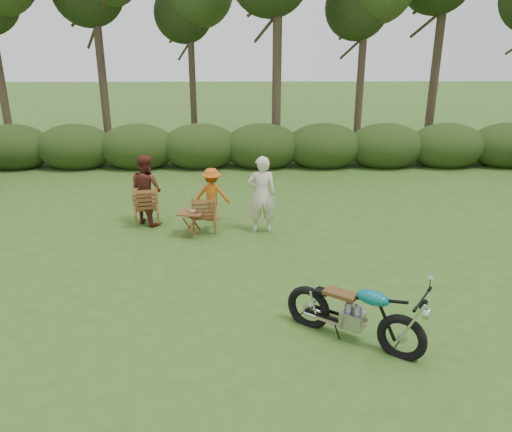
{
  "coord_description": "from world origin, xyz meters",
  "views": [
    {
      "loc": [
        -0.45,
        -6.88,
        4.06
      ],
      "look_at": [
        -0.31,
        1.76,
        0.9
      ],
      "focal_mm": 35.0,
      "sensor_mm": 36.0,
      "label": 1
    }
  ],
  "objects_px": {
    "motorcycle": "(351,339)",
    "lawn_chair_left": "(147,223)",
    "cup": "(193,210)",
    "adult_a": "(262,231)",
    "adult_b": "(149,223)",
    "child": "(213,220)",
    "lawn_chair_right": "(204,231)",
    "side_table": "(192,224)"
  },
  "relations": [
    {
      "from": "cup",
      "to": "side_table",
      "type": "bearing_deg",
      "value": 137.06
    },
    {
      "from": "adult_b",
      "to": "lawn_chair_left",
      "type": "bearing_deg",
      "value": 102.94
    },
    {
      "from": "motorcycle",
      "to": "lawn_chair_right",
      "type": "height_order",
      "value": "motorcycle"
    },
    {
      "from": "lawn_chair_right",
      "to": "adult_a",
      "type": "xyz_separation_m",
      "value": [
        1.25,
        0.0,
        0.0
      ]
    },
    {
      "from": "adult_a",
      "to": "adult_b",
      "type": "distance_m",
      "value": 2.63
    },
    {
      "from": "lawn_chair_left",
      "to": "adult_b",
      "type": "height_order",
      "value": "adult_b"
    },
    {
      "from": "motorcycle",
      "to": "lawn_chair_left",
      "type": "height_order",
      "value": "motorcycle"
    },
    {
      "from": "adult_a",
      "to": "adult_b",
      "type": "bearing_deg",
      "value": -14.67
    },
    {
      "from": "side_table",
      "to": "adult_a",
      "type": "xyz_separation_m",
      "value": [
        1.49,
        0.27,
        -0.27
      ]
    },
    {
      "from": "adult_b",
      "to": "lawn_chair_right",
      "type": "bearing_deg",
      "value": -163.18
    },
    {
      "from": "side_table",
      "to": "child",
      "type": "xyz_separation_m",
      "value": [
        0.37,
        0.98,
        -0.27
      ]
    },
    {
      "from": "adult_a",
      "to": "child",
      "type": "distance_m",
      "value": 1.33
    },
    {
      "from": "side_table",
      "to": "adult_b",
      "type": "bearing_deg",
      "value": 142.6
    },
    {
      "from": "lawn_chair_right",
      "to": "adult_b",
      "type": "xyz_separation_m",
      "value": [
        -1.32,
        0.56,
        0.0
      ]
    },
    {
      "from": "lawn_chair_right",
      "to": "cup",
      "type": "xyz_separation_m",
      "value": [
        -0.19,
        -0.3,
        0.59
      ]
    },
    {
      "from": "lawn_chair_left",
      "to": "cup",
      "type": "relative_size",
      "value": 7.34
    },
    {
      "from": "cup",
      "to": "adult_b",
      "type": "distance_m",
      "value": 1.54
    },
    {
      "from": "lawn_chair_left",
      "to": "adult_b",
      "type": "xyz_separation_m",
      "value": [
        0.03,
        0.05,
        0.0
      ]
    },
    {
      "from": "cup",
      "to": "adult_b",
      "type": "xyz_separation_m",
      "value": [
        -1.12,
        0.87,
        -0.59
      ]
    },
    {
      "from": "lawn_chair_right",
      "to": "adult_a",
      "type": "height_order",
      "value": "adult_a"
    },
    {
      "from": "adult_b",
      "to": "child",
      "type": "height_order",
      "value": "adult_b"
    },
    {
      "from": "lawn_chair_right",
      "to": "cup",
      "type": "bearing_deg",
      "value": 50.95
    },
    {
      "from": "adult_a",
      "to": "lawn_chair_right",
      "type": "bearing_deg",
      "value": -2.22
    },
    {
      "from": "cup",
      "to": "adult_a",
      "type": "distance_m",
      "value": 1.59
    },
    {
      "from": "motorcycle",
      "to": "lawn_chair_right",
      "type": "distance_m",
      "value": 4.79
    },
    {
      "from": "adult_b",
      "to": "adult_a",
      "type": "bearing_deg",
      "value": -152.31
    },
    {
      "from": "side_table",
      "to": "lawn_chair_right",
      "type": "bearing_deg",
      "value": 47.36
    },
    {
      "from": "motorcycle",
      "to": "cup",
      "type": "bearing_deg",
      "value": 158.95
    },
    {
      "from": "child",
      "to": "side_table",
      "type": "bearing_deg",
      "value": 73.73
    },
    {
      "from": "lawn_chair_right",
      "to": "child",
      "type": "xyz_separation_m",
      "value": [
        0.13,
        0.72,
        0.0
      ]
    },
    {
      "from": "adult_b",
      "to": "side_table",
      "type": "bearing_deg",
      "value": -177.47
    },
    {
      "from": "motorcycle",
      "to": "child",
      "type": "height_order",
      "value": "child"
    },
    {
      "from": "adult_b",
      "to": "cup",
      "type": "bearing_deg",
      "value": -177.71
    },
    {
      "from": "adult_b",
      "to": "child",
      "type": "bearing_deg",
      "value": -133.82
    },
    {
      "from": "lawn_chair_left",
      "to": "cup",
      "type": "bearing_deg",
      "value": 132.51
    },
    {
      "from": "lawn_chair_right",
      "to": "adult_a",
      "type": "relative_size",
      "value": 0.51
    },
    {
      "from": "motorcycle",
      "to": "child",
      "type": "relative_size",
      "value": 1.58
    },
    {
      "from": "adult_a",
      "to": "lawn_chair_left",
      "type": "bearing_deg",
      "value": -13.43
    },
    {
      "from": "cup",
      "to": "adult_a",
      "type": "relative_size",
      "value": 0.07
    },
    {
      "from": "motorcycle",
      "to": "cup",
      "type": "height_order",
      "value": "cup"
    },
    {
      "from": "motorcycle",
      "to": "lawn_chair_left",
      "type": "xyz_separation_m",
      "value": [
        -3.75,
        4.65,
        0.0
      ]
    },
    {
      "from": "lawn_chair_left",
      "to": "cup",
      "type": "height_order",
      "value": "cup"
    }
  ]
}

